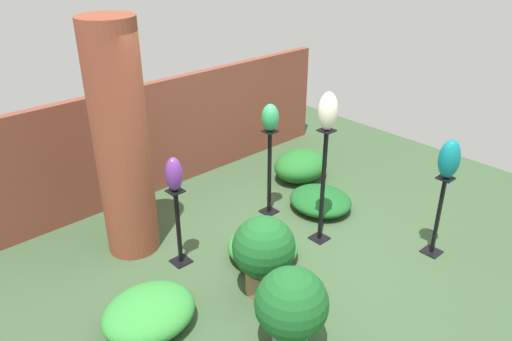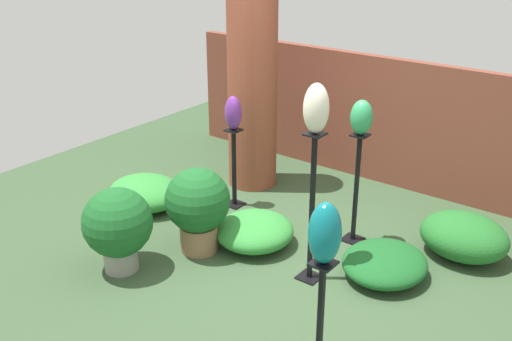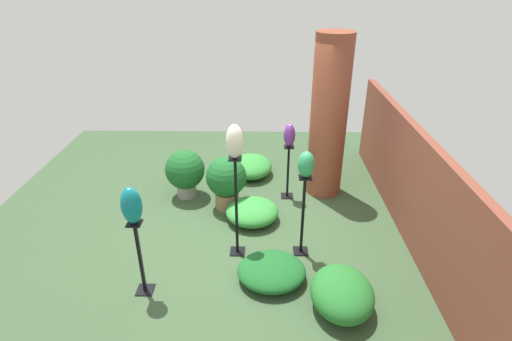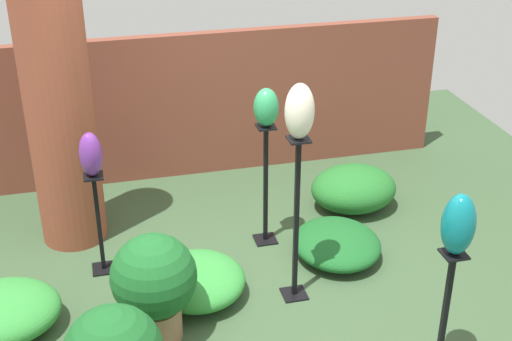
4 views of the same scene
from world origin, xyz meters
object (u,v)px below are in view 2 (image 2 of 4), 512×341
object	(u,v)px
pedestal_teal	(320,328)
art_vase_ivory	(316,108)
art_vase_violet	(233,113)
potted_plant_mid_left	(118,225)
art_vase_teal	(325,233)
brick_pillar	(252,79)
art_vase_jade	(362,117)
pedestal_jade	(356,194)
potted_plant_front_left	(198,205)
pedestal_ivory	(312,215)
pedestal_violet	(234,172)

from	to	relation	value
pedestal_teal	art_vase_ivory	bearing A→B (deg)	125.19
art_vase_violet	potted_plant_mid_left	size ratio (longest dim) A/B	0.46
art_vase_teal	brick_pillar	bearing A→B (deg)	135.33
art_vase_jade	art_vase_ivory	world-z (taller)	art_vase_ivory
art_vase_jade	art_vase_ivory	size ratio (longest dim) A/B	0.79
pedestal_jade	potted_plant_front_left	world-z (taller)	pedestal_jade
pedestal_teal	pedestal_jade	xyz separation A→B (m)	(-0.77, 1.93, 0.09)
potted_plant_front_left	art_vase_violet	bearing A→B (deg)	109.49
pedestal_ivory	brick_pillar	bearing A→B (deg)	141.29
pedestal_teal	art_vase_jade	size ratio (longest dim) A/B	2.88
art_vase_teal	art_vase_jade	world-z (taller)	art_vase_jade
pedestal_violet	art_vase_teal	distance (m)	3.00
pedestal_teal	potted_plant_mid_left	bearing A→B (deg)	176.99
art_vase_violet	art_vase_jade	distance (m)	1.50
pedestal_jade	art_vase_jade	world-z (taller)	art_vase_jade
brick_pillar	pedestal_teal	bearing A→B (deg)	-44.67
art_vase_violet	potted_plant_mid_left	distance (m)	1.82
brick_pillar	art_vase_ivory	xyz separation A→B (m)	(1.72, -1.38, 0.31)
pedestal_teal	art_vase_jade	distance (m)	2.26
brick_pillar	art_vase_teal	world-z (taller)	brick_pillar
art_vase_ivory	potted_plant_front_left	xyz separation A→B (m)	(-1.15, -0.23, -1.14)
potted_plant_front_left	pedestal_jade	bearing A→B (deg)	44.08
potted_plant_front_left	pedestal_ivory	bearing A→B (deg)	11.49
art_vase_violet	art_vase_jade	bearing A→B (deg)	4.23
art_vase_violet	art_vase_teal	xyz separation A→B (m)	(2.25, -1.82, 0.09)
art_vase_jade	potted_plant_front_left	xyz separation A→B (m)	(-1.13, -1.10, -0.83)
potted_plant_mid_left	pedestal_teal	bearing A→B (deg)	-3.01
pedestal_ivory	art_vase_violet	xyz separation A→B (m)	(-1.50, 0.75, 0.46)
brick_pillar	art_vase_teal	bearing A→B (deg)	-44.67
pedestal_teal	pedestal_ivory	xyz separation A→B (m)	(-0.75, 1.06, 0.21)
pedestal_violet	potted_plant_front_left	distance (m)	1.05
pedestal_violet	pedestal_ivory	bearing A→B (deg)	-26.62
brick_pillar	art_vase_ivory	distance (m)	2.23
pedestal_violet	potted_plant_front_left	bearing A→B (deg)	-70.51
pedestal_jade	art_vase_ivory	world-z (taller)	art_vase_ivory
art_vase_violet	art_vase_ivory	size ratio (longest dim) A/B	0.89
pedestal_jade	art_vase_ivory	size ratio (longest dim) A/B	2.70
pedestal_ivory	art_vase_violet	distance (m)	1.74
pedestal_jade	potted_plant_front_left	size ratio (longest dim) A/B	1.34
potted_plant_mid_left	potted_plant_front_left	size ratio (longest dim) A/B	0.95
pedestal_teal	potted_plant_front_left	bearing A→B (deg)	156.42
brick_pillar	art_vase_teal	xyz separation A→B (m)	(2.47, -2.45, -0.12)
pedestal_jade	art_vase_violet	distance (m)	1.60
pedestal_teal	art_vase_teal	bearing A→B (deg)	0.00
art_vase_jade	art_vase_violet	bearing A→B (deg)	-175.77
pedestal_violet	art_vase_violet	bearing A→B (deg)	180.00
pedestal_teal	pedestal_ivory	size ratio (longest dim) A/B	0.69
pedestal_ivory	art_vase_teal	bearing A→B (deg)	-54.81
pedestal_ivory	potted_plant_mid_left	distance (m)	1.78
art_vase_jade	potted_plant_front_left	bearing A→B (deg)	-135.92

